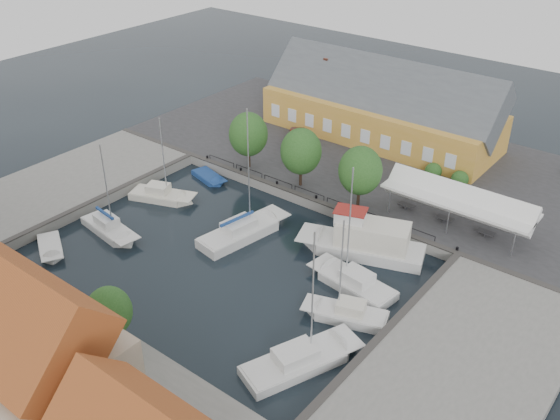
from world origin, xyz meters
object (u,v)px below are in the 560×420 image
object	(u,v)px
east_boat_a	(353,284)
launch_nw	(209,178)
tent_canopy	(459,200)
trawler	(365,244)
warehouse	(378,108)
west_boat_b	(161,197)
center_sailboat	(242,233)
west_boat_d	(110,230)
car_red	(296,137)
launch_sw	(51,249)
east_boat_b	(347,316)
east_boat_c	(299,363)

from	to	relation	value
east_boat_a	launch_nw	distance (m)	23.74
tent_canopy	trawler	distance (m)	9.60
warehouse	west_boat_b	world-z (taller)	warehouse
center_sailboat	launch_nw	xyz separation A→B (m)	(-10.52, 6.49, -0.27)
west_boat_d	launch_nw	xyz separation A→B (m)	(-0.22, 13.71, -0.18)
car_red	launch_sw	distance (m)	31.22
center_sailboat	west_boat_b	size ratio (longest dim) A/B	1.35
warehouse	east_boat_b	distance (m)	34.13
west_boat_d	center_sailboat	bearing A→B (deg)	35.04
tent_canopy	launch_sw	size ratio (longest dim) A/B	2.66
launch_sw	car_red	bearing A→B (deg)	81.57
east_boat_c	west_boat_d	xyz separation A→B (m)	(-24.45, 2.95, 0.01)
center_sailboat	west_boat_d	distance (m)	12.58
east_boat_b	center_sailboat	bearing A→B (deg)	164.55
east_boat_b	east_boat_c	xyz separation A→B (m)	(0.11, -6.29, -0.00)
west_boat_b	warehouse	bearing A→B (deg)	69.05
east_boat_c	launch_sw	xyz separation A→B (m)	(-26.28, -2.23, -0.17)
trawler	tent_canopy	bearing A→B (deg)	58.12
tent_canopy	launch_nw	xyz separation A→B (m)	(-25.85, -6.00, -3.59)
east_boat_c	west_boat_b	distance (m)	27.46
launch_sw	west_boat_b	bearing A→B (deg)	86.07
tent_canopy	launch_nw	size ratio (longest dim) A/B	2.81
east_boat_b	launch_sw	bearing A→B (deg)	-161.95
east_boat_b	warehouse	bearing A→B (deg)	116.86
tent_canopy	car_red	xyz separation A→B (m)	(-22.90, 5.95, -1.96)
warehouse	east_boat_c	world-z (taller)	east_boat_c
tent_canopy	center_sailboat	bearing A→B (deg)	-140.85
east_boat_a	west_boat_b	xyz separation A→B (m)	(-23.54, 0.39, -0.00)
warehouse	west_boat_d	world-z (taller)	warehouse
trawler	east_boat_b	size ratio (longest dim) A/B	1.26
trawler	launch_sw	size ratio (longest dim) A/B	2.24
tent_canopy	center_sailboat	world-z (taller)	center_sailboat
east_boat_c	west_boat_b	world-z (taller)	east_boat_c
car_red	center_sailboat	xyz separation A→B (m)	(7.56, -18.43, -1.36)
car_red	launch_nw	bearing A→B (deg)	-133.86
east_boat_c	launch_nw	bearing A→B (deg)	145.96
east_boat_b	west_boat_d	size ratio (longest dim) A/B	0.94
east_boat_b	launch_sw	world-z (taller)	east_boat_b
east_boat_b	launch_sw	xyz separation A→B (m)	(-26.18, -8.53, -0.17)
tent_canopy	west_boat_d	distance (m)	32.51
tent_canopy	launch_sw	world-z (taller)	tent_canopy
west_boat_b	launch_sw	size ratio (longest dim) A/B	1.83
east_boat_b	launch_nw	xyz separation A→B (m)	(-24.56, 10.37, -0.17)
east_boat_c	east_boat_a	bearing A→B (deg)	100.61
trawler	west_boat_b	distance (m)	22.19
center_sailboat	trawler	bearing A→B (deg)	23.97
east_boat_b	west_boat_d	distance (m)	24.57
center_sailboat	launch_nw	bearing A→B (deg)	148.34
trawler	west_boat_d	world-z (taller)	west_boat_d
east_boat_b	launch_nw	bearing A→B (deg)	157.11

